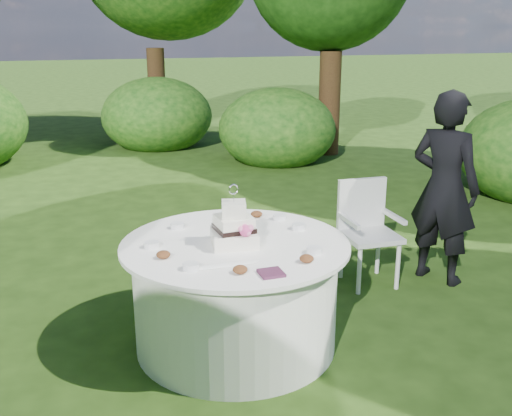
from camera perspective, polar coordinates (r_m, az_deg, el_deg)
The scene contains 9 objects.
ground at distance 4.39m, azimuth -1.90°, elevation -12.76°, with size 80.00×80.00×0.00m, color #213A10.
napkins at distance 3.56m, azimuth 1.45°, elevation -6.21°, with size 0.14×0.14×0.02m, color #461E36.
feather_plume at distance 3.68m, azimuth -3.05°, elevation -5.48°, with size 0.48×0.07×0.01m, color white.
guest at distance 5.40m, azimuth 17.49°, elevation 1.83°, with size 0.61×0.40×1.69m, color black.
table at distance 4.22m, azimuth -1.95°, elevation -8.17°, with size 1.56×1.56×0.77m.
cake at distance 3.99m, azimuth -2.08°, elevation -1.97°, with size 0.34×0.34×0.42m.
chair at distance 5.31m, azimuth 10.49°, elevation -1.53°, with size 0.48×0.46×0.90m.
votives at distance 4.11m, azimuth -1.85°, elevation -2.80°, with size 1.17×0.89×0.04m.
petal_cups at distance 3.92m, azimuth -1.33°, elevation -3.73°, with size 0.92×1.10×0.05m.
Camera 1 is at (-1.09, -3.66, 2.17)m, focal length 42.00 mm.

